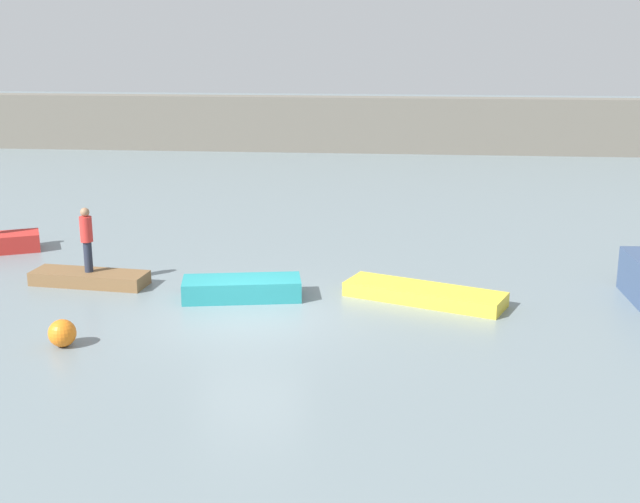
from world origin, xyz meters
TOP-DOWN VIEW (x-y plane):
  - ground_plane at (0.00, 0.00)m, footprint 120.00×120.00m
  - embankment_wall at (0.00, 25.84)m, footprint 80.00×1.20m
  - rowboat_brown at (-4.66, 2.21)m, footprint 3.15×1.28m
  - rowboat_teal at (-0.45, 1.42)m, footprint 3.08×1.57m
  - rowboat_yellow at (4.10, 1.63)m, footprint 4.12×2.54m
  - person_red_shirt at (-4.66, 2.21)m, footprint 0.32×0.32m
  - mooring_buoy at (-3.70, -2.14)m, footprint 0.60×0.60m

SIDE VIEW (x-z plane):
  - ground_plane at x=0.00m, z-range 0.00..0.00m
  - rowboat_brown at x=-4.66m, z-range 0.00..0.35m
  - rowboat_yellow at x=4.10m, z-range 0.00..0.35m
  - rowboat_teal at x=-0.45m, z-range 0.00..0.52m
  - mooring_buoy at x=-3.70m, z-range 0.00..0.60m
  - person_red_shirt at x=-4.66m, z-range 0.45..2.17m
  - embankment_wall at x=0.00m, z-range 0.00..2.83m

